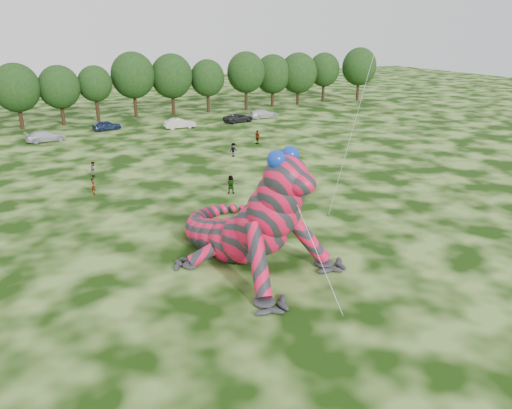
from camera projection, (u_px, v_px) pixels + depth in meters
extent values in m
plane|color=#16330A|center=(267.00, 276.00, 30.93)|extent=(240.00, 240.00, 0.00)
cylinder|color=silver|center=(358.00, 111.00, 36.83)|extent=(0.02, 0.02, 17.57)
cylinder|color=#382314|center=(328.00, 215.00, 40.35)|extent=(0.08, 0.08, 0.24)
imported|color=#B9BDC4|center=(46.00, 136.00, 65.61)|extent=(5.19, 2.54, 1.45)
imported|color=#19284C|center=(107.00, 125.00, 72.65)|extent=(4.27, 2.26, 1.38)
imported|color=silver|center=(180.00, 123.00, 73.94)|extent=(4.64, 1.80, 1.51)
imported|color=black|center=(238.00, 118.00, 78.46)|extent=(5.08, 2.85, 1.34)
imported|color=silver|center=(263.00, 114.00, 81.79)|extent=(4.98, 2.10, 1.44)
imported|color=gray|center=(231.00, 184.00, 45.56)|extent=(1.68, 1.02, 1.73)
imported|color=gray|center=(94.00, 186.00, 45.23)|extent=(0.48, 0.64, 1.59)
imported|color=gray|center=(257.00, 137.00, 64.34)|extent=(0.61, 1.10, 1.77)
imported|color=gray|center=(94.00, 169.00, 50.64)|extent=(0.77, 0.89, 1.56)
imported|color=gray|center=(233.00, 150.00, 58.17)|extent=(1.17, 0.86, 1.63)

